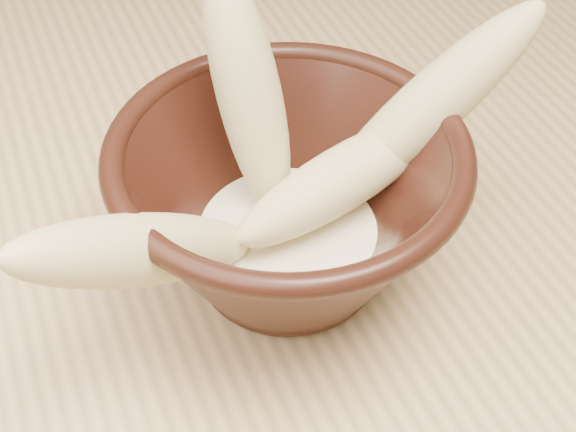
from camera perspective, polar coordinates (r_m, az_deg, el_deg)
The scene contains 7 objects.
table at distance 0.69m, azimuth 0.85°, elevation 1.93°, with size 1.20×0.80×0.75m.
bowl at distance 0.47m, azimuth 0.00°, elevation 0.83°, with size 0.21×0.21×0.11m.
milk_puddle at distance 0.49m, azimuth 0.00°, elevation -1.49°, with size 0.12×0.12×0.02m, color beige.
banana_upright at distance 0.47m, azimuth -2.82°, elevation 8.76°, with size 0.04×0.04×0.16m, color #D3BA7D.
banana_left at distance 0.41m, azimuth -10.20°, elevation -2.36°, with size 0.04×0.04×0.17m, color #D3BA7D.
banana_right at distance 0.48m, azimuth 9.71°, elevation 7.39°, with size 0.04×0.04×0.18m, color #D3BA7D.
banana_across at distance 0.47m, azimuth 3.75°, elevation 2.61°, with size 0.04×0.04×0.15m, color #D3BA7D.
Camera 1 is at (-0.20, -0.46, 1.14)m, focal length 50.00 mm.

